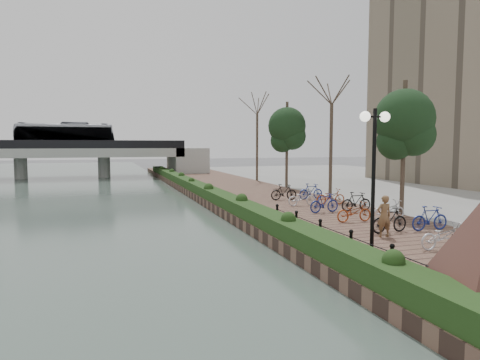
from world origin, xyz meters
name	(u,v)px	position (x,y,z in m)	size (l,w,h in m)	color
ground	(368,310)	(0.00, 0.00, 0.00)	(220.00, 220.00, 0.00)	#59595B
promenade	(264,201)	(4.00, 17.50, 0.25)	(8.00, 75.00, 0.50)	brown
inland_pavement	(459,193)	(20.00, 17.50, 0.25)	(24.00, 75.00, 0.50)	gray
hedge	(205,190)	(0.60, 20.00, 0.80)	(1.10, 56.00, 0.60)	#203C16
chain_fence	(370,251)	(1.40, 2.00, 0.85)	(0.10, 14.10, 0.70)	black
lamppost	(374,149)	(2.03, 2.82, 3.79)	(1.02, 0.32, 4.52)	black
pedestrian	(384,216)	(3.95, 4.85, 1.28)	(0.57, 0.37, 1.56)	brown
bicycle_parking	(357,207)	(5.50, 9.03, 0.97)	(2.40, 14.69, 1.00)	silver
street_trees	(360,149)	(8.00, 12.68, 3.69)	(3.20, 37.12, 6.80)	#362D20
bridge	(30,149)	(-13.99, 45.00, 3.37)	(36.00, 10.77, 6.50)	#A1A19C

